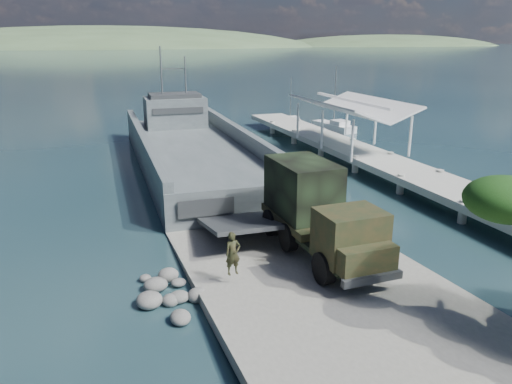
# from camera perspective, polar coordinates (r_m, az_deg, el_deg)

# --- Properties ---
(ground) EXTENTS (1400.00, 1400.00, 0.00)m
(ground) POSITION_cam_1_polar(r_m,az_deg,el_deg) (22.03, 6.56, -10.54)
(ground) COLOR #1A3940
(ground) RESTS_ON ground
(boat_ramp) EXTENTS (10.00, 18.00, 0.50)m
(boat_ramp) POSITION_cam_1_polar(r_m,az_deg,el_deg) (21.13, 7.78, -11.11)
(boat_ramp) COLOR gray
(boat_ramp) RESTS_ON ground
(shoreline_rocks) EXTENTS (3.20, 5.60, 0.90)m
(shoreline_rocks) POSITION_cam_1_polar(r_m,az_deg,el_deg) (20.79, -10.04, -12.52)
(shoreline_rocks) COLOR #5A5A58
(shoreline_rocks) RESTS_ON ground
(distant_headlands) EXTENTS (1000.00, 240.00, 48.00)m
(distant_headlands) POSITION_cam_1_polar(r_m,az_deg,el_deg) (580.49, -14.30, 15.70)
(distant_headlands) COLOR #435A38
(distant_headlands) RESTS_ON ground
(pier) EXTENTS (6.40, 44.00, 6.10)m
(pier) POSITION_cam_1_polar(r_m,az_deg,el_deg) (43.12, 11.33, 5.35)
(pier) COLOR beige
(pier) RESTS_ON ground
(landing_craft) EXTENTS (9.85, 34.81, 10.26)m
(landing_craft) POSITION_cam_1_polar(r_m,az_deg,el_deg) (41.73, -7.01, 4.10)
(landing_craft) COLOR #495356
(landing_craft) RESTS_ON ground
(military_truck) EXTENTS (3.02, 8.79, 4.04)m
(military_truck) POSITION_cam_1_polar(r_m,az_deg,el_deg) (23.39, 6.96, -2.15)
(military_truck) COLOR black
(military_truck) RESTS_ON boat_ramp
(soldier) EXTENTS (0.71, 0.51, 1.82)m
(soldier) POSITION_cam_1_polar(r_m,az_deg,el_deg) (20.67, -2.64, -8.02)
(soldier) COLOR black
(soldier) RESTS_ON boat_ramp
(sailboat_near) EXTENTS (2.78, 6.35, 7.48)m
(sailboat_near) POSITION_cam_1_polar(r_m,az_deg,el_deg) (58.63, 8.96, 7.37)
(sailboat_near) COLOR white
(sailboat_near) RESTS_ON ground
(sailboat_far) EXTENTS (1.51, 4.74, 5.73)m
(sailboat_far) POSITION_cam_1_polar(r_m,az_deg,el_deg) (62.86, 3.98, 8.10)
(sailboat_far) COLOR white
(sailboat_far) RESTS_ON ground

